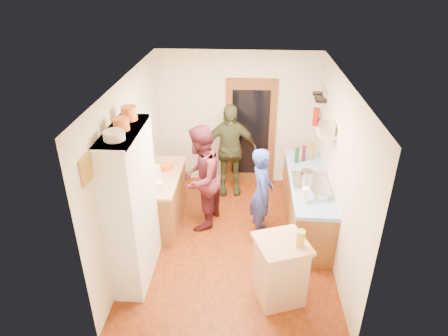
# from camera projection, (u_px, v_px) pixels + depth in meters

# --- Properties ---
(floor) EXTENTS (3.00, 4.00, 0.02)m
(floor) POSITION_uv_depth(u_px,v_px,m) (232.00, 240.00, 6.43)
(floor) COLOR maroon
(floor) RESTS_ON ground
(ceiling) EXTENTS (3.00, 4.00, 0.02)m
(ceiling) POSITION_uv_depth(u_px,v_px,m) (234.00, 80.00, 5.21)
(ceiling) COLOR silver
(ceiling) RESTS_ON ground
(wall_back) EXTENTS (3.00, 0.02, 2.60)m
(wall_back) POSITION_uv_depth(u_px,v_px,m) (238.00, 119.00, 7.59)
(wall_back) COLOR beige
(wall_back) RESTS_ON ground
(wall_front) EXTENTS (3.00, 0.02, 2.60)m
(wall_front) POSITION_uv_depth(u_px,v_px,m) (224.00, 261.00, 4.04)
(wall_front) COLOR beige
(wall_front) RESTS_ON ground
(wall_left) EXTENTS (0.02, 4.00, 2.60)m
(wall_left) POSITION_uv_depth(u_px,v_px,m) (131.00, 165.00, 5.90)
(wall_left) COLOR beige
(wall_left) RESTS_ON ground
(wall_right) EXTENTS (0.02, 4.00, 2.60)m
(wall_right) POSITION_uv_depth(u_px,v_px,m) (338.00, 172.00, 5.73)
(wall_right) COLOR beige
(wall_right) RESTS_ON ground
(door_frame) EXTENTS (0.95, 0.06, 2.10)m
(door_frame) POSITION_uv_depth(u_px,v_px,m) (250.00, 133.00, 7.66)
(door_frame) COLOR brown
(door_frame) RESTS_ON ground
(door_glass) EXTENTS (0.70, 0.02, 1.70)m
(door_glass) POSITION_uv_depth(u_px,v_px,m) (250.00, 133.00, 7.63)
(door_glass) COLOR black
(door_glass) RESTS_ON door_frame
(hutch_body) EXTENTS (0.40, 1.20, 2.20)m
(hutch_body) POSITION_uv_depth(u_px,v_px,m) (132.00, 207.00, 5.28)
(hutch_body) COLOR white
(hutch_body) RESTS_ON ground
(hutch_top_shelf) EXTENTS (0.40, 1.14, 0.04)m
(hutch_top_shelf) POSITION_uv_depth(u_px,v_px,m) (122.00, 131.00, 4.78)
(hutch_top_shelf) COLOR white
(hutch_top_shelf) RESTS_ON hutch_body
(plate_stack) EXTENTS (0.25, 0.25, 0.10)m
(plate_stack) POSITION_uv_depth(u_px,v_px,m) (114.00, 135.00, 4.49)
(plate_stack) COLOR white
(plate_stack) RESTS_ON hutch_top_shelf
(orange_pot_a) EXTENTS (0.19, 0.19, 0.15)m
(orange_pot_a) POSITION_uv_depth(u_px,v_px,m) (121.00, 124.00, 4.73)
(orange_pot_a) COLOR orange
(orange_pot_a) RESTS_ON hutch_top_shelf
(orange_pot_b) EXTENTS (0.20, 0.20, 0.18)m
(orange_pot_b) POSITION_uv_depth(u_px,v_px,m) (129.00, 113.00, 5.02)
(orange_pot_b) COLOR orange
(orange_pot_b) RESTS_ON hutch_top_shelf
(left_counter_base) EXTENTS (0.60, 1.40, 0.85)m
(left_counter_base) POSITION_uv_depth(u_px,v_px,m) (162.00, 200.00, 6.69)
(left_counter_base) COLOR #98632E
(left_counter_base) RESTS_ON ground
(left_counter_top) EXTENTS (0.64, 1.44, 0.05)m
(left_counter_top) POSITION_uv_depth(u_px,v_px,m) (160.00, 176.00, 6.48)
(left_counter_top) COLOR tan
(left_counter_top) RESTS_ON left_counter_base
(toaster) EXTENTS (0.25, 0.21, 0.16)m
(toaster) POSITION_uv_depth(u_px,v_px,m) (156.00, 187.00, 5.97)
(toaster) COLOR white
(toaster) RESTS_ON left_counter_top
(kettle) EXTENTS (0.22, 0.22, 0.20)m
(kettle) POSITION_uv_depth(u_px,v_px,m) (155.00, 172.00, 6.34)
(kettle) COLOR white
(kettle) RESTS_ON left_counter_top
(orange_bowl) EXTENTS (0.26, 0.26, 0.10)m
(orange_bowl) POSITION_uv_depth(u_px,v_px,m) (167.00, 166.00, 6.63)
(orange_bowl) COLOR orange
(orange_bowl) RESTS_ON left_counter_top
(chopping_board) EXTENTS (0.30, 0.22, 0.02)m
(chopping_board) POSITION_uv_depth(u_px,v_px,m) (167.00, 160.00, 6.94)
(chopping_board) COLOR tan
(chopping_board) RESTS_ON left_counter_top
(right_counter_base) EXTENTS (0.60, 2.20, 0.84)m
(right_counter_base) POSITION_uv_depth(u_px,v_px,m) (306.00, 204.00, 6.60)
(right_counter_base) COLOR #98632E
(right_counter_base) RESTS_ON ground
(right_counter_top) EXTENTS (0.62, 2.22, 0.06)m
(right_counter_top) POSITION_uv_depth(u_px,v_px,m) (309.00, 180.00, 6.39)
(right_counter_top) COLOR blue
(right_counter_top) RESTS_ON right_counter_base
(hob) EXTENTS (0.55, 0.58, 0.04)m
(hob) POSITION_uv_depth(u_px,v_px,m) (310.00, 181.00, 6.26)
(hob) COLOR silver
(hob) RESTS_ON right_counter_top
(pot_on_hob) EXTENTS (0.20, 0.20, 0.13)m
(pot_on_hob) POSITION_uv_depth(u_px,v_px,m) (307.00, 175.00, 6.27)
(pot_on_hob) COLOR silver
(pot_on_hob) RESTS_ON hob
(bottle_a) EXTENTS (0.08, 0.08, 0.27)m
(bottle_a) POSITION_uv_depth(u_px,v_px,m) (297.00, 155.00, 6.80)
(bottle_a) COLOR #143F14
(bottle_a) RESTS_ON right_counter_top
(bottle_b) EXTENTS (0.08, 0.08, 0.27)m
(bottle_b) POSITION_uv_depth(u_px,v_px,m) (304.00, 153.00, 6.87)
(bottle_b) COLOR #591419
(bottle_b) RESTS_ON right_counter_top
(bottle_c) EXTENTS (0.09, 0.09, 0.31)m
(bottle_c) POSITION_uv_depth(u_px,v_px,m) (311.00, 151.00, 6.90)
(bottle_c) COLOR olive
(bottle_c) RESTS_ON right_counter_top
(paper_towel) EXTENTS (0.13, 0.13, 0.23)m
(paper_towel) POSITION_uv_depth(u_px,v_px,m) (305.00, 195.00, 5.70)
(paper_towel) COLOR white
(paper_towel) RESTS_ON right_counter_top
(mixing_bowl) EXTENTS (0.35, 0.35, 0.11)m
(mixing_bowl) POSITION_uv_depth(u_px,v_px,m) (321.00, 194.00, 5.84)
(mixing_bowl) COLOR silver
(mixing_bowl) RESTS_ON right_counter_top
(island_base) EXTENTS (0.70, 0.70, 0.86)m
(island_base) POSITION_uv_depth(u_px,v_px,m) (280.00, 272.00, 5.15)
(island_base) COLOR tan
(island_base) RESTS_ON ground
(island_top) EXTENTS (0.79, 0.79, 0.05)m
(island_top) POSITION_uv_depth(u_px,v_px,m) (282.00, 244.00, 4.94)
(island_top) COLOR tan
(island_top) RESTS_ON island_base
(cutting_board) EXTENTS (0.42, 0.38, 0.02)m
(cutting_board) POSITION_uv_depth(u_px,v_px,m) (277.00, 241.00, 4.96)
(cutting_board) COLOR white
(cutting_board) RESTS_ON island_top
(oil_jar) EXTENTS (0.14, 0.14, 0.22)m
(oil_jar) POSITION_uv_depth(u_px,v_px,m) (301.00, 238.00, 4.82)
(oil_jar) COLOR #AD9E2D
(oil_jar) RESTS_ON island_top
(pan_rail) EXTENTS (0.02, 0.65, 0.02)m
(pan_rail) POSITION_uv_depth(u_px,v_px,m) (324.00, 90.00, 6.73)
(pan_rail) COLOR silver
(pan_rail) RESTS_ON wall_right
(pan_hang_a) EXTENTS (0.18, 0.18, 0.05)m
(pan_hang_a) POSITION_uv_depth(u_px,v_px,m) (321.00, 100.00, 6.64)
(pan_hang_a) COLOR black
(pan_hang_a) RESTS_ON pan_rail
(pan_hang_b) EXTENTS (0.16, 0.16, 0.05)m
(pan_hang_b) POSITION_uv_depth(u_px,v_px,m) (319.00, 98.00, 6.82)
(pan_hang_b) COLOR black
(pan_hang_b) RESTS_ON pan_rail
(pan_hang_c) EXTENTS (0.17, 0.17, 0.05)m
(pan_hang_c) POSITION_uv_depth(u_px,v_px,m) (317.00, 94.00, 7.00)
(pan_hang_c) COLOR black
(pan_hang_c) RESTS_ON pan_rail
(wall_shelf) EXTENTS (0.26, 0.42, 0.03)m
(wall_shelf) POSITION_uv_depth(u_px,v_px,m) (326.00, 134.00, 5.95)
(wall_shelf) COLOR tan
(wall_shelf) RESTS_ON wall_right
(radio) EXTENTS (0.25, 0.32, 0.15)m
(radio) POSITION_uv_depth(u_px,v_px,m) (327.00, 128.00, 5.91)
(radio) COLOR silver
(radio) RESTS_ON wall_shelf
(ext_bracket) EXTENTS (0.06, 0.10, 0.04)m
(ext_bracket) POSITION_uv_depth(u_px,v_px,m) (319.00, 120.00, 7.16)
(ext_bracket) COLOR black
(ext_bracket) RESTS_ON wall_right
(fire_extinguisher) EXTENTS (0.11, 0.11, 0.32)m
(fire_extinguisher) POSITION_uv_depth(u_px,v_px,m) (316.00, 117.00, 7.14)
(fire_extinguisher) COLOR red
(fire_extinguisher) RESTS_ON wall_right
(picture_frame) EXTENTS (0.03, 0.25, 0.30)m
(picture_frame) POSITION_uv_depth(u_px,v_px,m) (86.00, 170.00, 4.18)
(picture_frame) COLOR gold
(picture_frame) RESTS_ON wall_left
(person_hob) EXTENTS (0.40, 0.57, 1.51)m
(person_hob) POSITION_uv_depth(u_px,v_px,m) (264.00, 193.00, 6.25)
(person_hob) COLOR navy
(person_hob) RESTS_ON ground
(person_left) EXTENTS (0.86, 1.00, 1.78)m
(person_left) POSITION_uv_depth(u_px,v_px,m) (203.00, 177.00, 6.43)
(person_left) COLOR #4C1B24
(person_left) RESTS_ON ground
(person_back) EXTENTS (1.08, 0.57, 1.77)m
(person_back) POSITION_uv_depth(u_px,v_px,m) (230.00, 150.00, 7.35)
(person_back) COLOR #333921
(person_back) RESTS_ON ground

